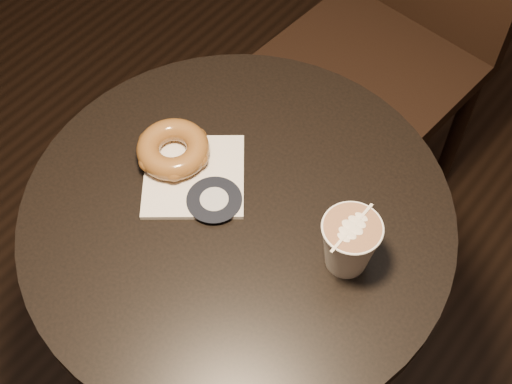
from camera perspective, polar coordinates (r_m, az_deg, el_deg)
cafe_table at (r=1.31m, az=-1.34°, el=-6.25°), size 0.70×0.70×0.75m
chair at (r=1.69m, az=11.83°, el=14.39°), size 0.47×0.47×1.10m
pastry_bag at (r=1.18m, az=-4.98°, el=1.29°), size 0.23×0.23×0.01m
doughnut at (r=1.18m, az=-6.65°, el=3.43°), size 0.12×0.12×0.04m
latte_cup at (r=1.06m, az=7.45°, el=-4.19°), size 0.09×0.09×0.10m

